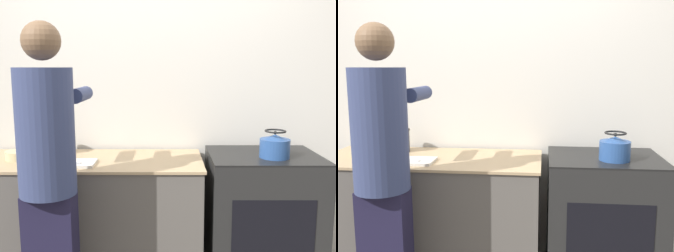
# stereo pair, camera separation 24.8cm
# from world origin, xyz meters

# --- Properties ---
(wall_back) EXTENTS (8.00, 0.05, 2.60)m
(wall_back) POSITION_xyz_m (0.00, 0.69, 1.30)
(wall_back) COLOR silver
(wall_back) RESTS_ON ground_plane
(counter) EXTENTS (1.57, 0.65, 0.89)m
(counter) POSITION_xyz_m (-0.41, 0.31, 0.45)
(counter) COLOR #5B5651
(counter) RESTS_ON ground_plane
(oven) EXTENTS (0.76, 0.61, 0.93)m
(oven) POSITION_xyz_m (0.80, 0.30, 0.46)
(oven) COLOR black
(oven) RESTS_ON ground_plane
(person) EXTENTS (0.35, 0.59, 1.77)m
(person) POSITION_xyz_m (-0.53, -0.23, 0.97)
(person) COLOR #1C1933
(person) RESTS_ON ground_plane
(cutting_board) EXTENTS (0.34, 0.20, 0.02)m
(cutting_board) POSITION_xyz_m (-0.51, 0.17, 0.90)
(cutting_board) COLOR silver
(cutting_board) RESTS_ON counter
(knife) EXTENTS (0.24, 0.09, 0.01)m
(knife) POSITION_xyz_m (-0.55, 0.15, 0.91)
(knife) COLOR silver
(knife) RESTS_ON cutting_board
(kettle) EXTENTS (0.20, 0.20, 0.19)m
(kettle) POSITION_xyz_m (0.85, 0.21, 1.01)
(kettle) COLOR #284C8C
(kettle) RESTS_ON oven
(bowl_prep) EXTENTS (0.19, 0.19, 0.06)m
(bowl_prep) POSITION_xyz_m (-0.90, 0.32, 0.92)
(bowl_prep) COLOR #C6B789
(bowl_prep) RESTS_ON counter
(canister_jar) EXTENTS (0.16, 0.16, 0.17)m
(canister_jar) POSITION_xyz_m (-0.70, 0.48, 0.98)
(canister_jar) COLOR #4C4C51
(canister_jar) RESTS_ON counter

